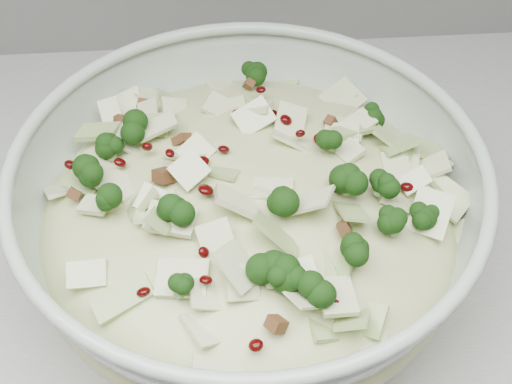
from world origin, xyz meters
TOP-DOWN VIEW (x-y plane):
  - mixing_bowl at (-0.02, 1.60)m, footprint 0.39×0.39m
  - salad at (-0.02, 1.60)m, footprint 0.44×0.44m

SIDE VIEW (x-z plane):
  - mixing_bowl at x=-0.02m, z-range 0.90..1.06m
  - salad at x=-0.02m, z-range 0.93..1.08m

